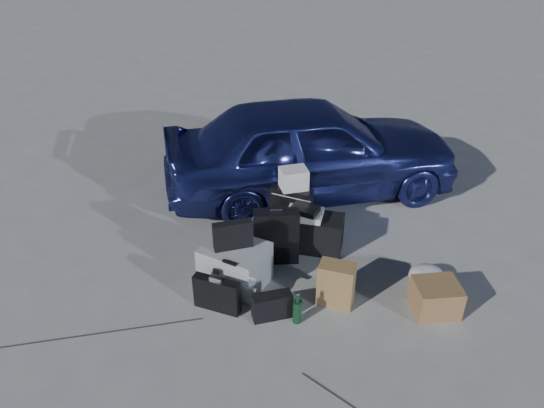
# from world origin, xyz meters

# --- Properties ---
(ground) EXTENTS (60.00, 60.00, 0.00)m
(ground) POSITION_xyz_m (0.00, 0.00, 0.00)
(ground) COLOR #9D9D99
(ground) RESTS_ON ground
(car) EXTENTS (3.73, 2.43, 1.18)m
(car) POSITION_xyz_m (0.16, 2.14, 0.59)
(car) COLOR #30388E
(car) RESTS_ON ground
(pelican_case) EXTENTS (0.70, 0.64, 0.41)m
(pelican_case) POSITION_xyz_m (-0.45, 0.30, 0.21)
(pelican_case) COLOR #AAACAF
(pelican_case) RESTS_ON ground
(laptop_bag) EXTENTS (0.37, 0.22, 0.27)m
(laptop_bag) POSITION_xyz_m (-0.46, 0.29, 0.55)
(laptop_bag) COLOR black
(laptop_bag) RESTS_ON pelican_case
(briefcase) EXTENTS (0.44, 0.20, 0.33)m
(briefcase) POSITION_xyz_m (-0.56, -0.09, 0.17)
(briefcase) COLOR black
(briefcase) RESTS_ON ground
(suitcase_left) EXTENTS (0.47, 0.23, 0.58)m
(suitcase_left) POSITION_xyz_m (-0.11, 0.68, 0.29)
(suitcase_left) COLOR black
(suitcase_left) RESTS_ON ground
(suitcase_right) EXTENTS (0.46, 0.28, 0.52)m
(suitcase_right) POSITION_xyz_m (-0.00, 1.25, 0.26)
(suitcase_right) COLOR black
(suitcase_right) RESTS_ON ground
(white_carton) EXTENTS (0.34, 0.30, 0.22)m
(white_carton) POSITION_xyz_m (0.02, 1.27, 0.63)
(white_carton) COLOR silver
(white_carton) RESTS_ON suitcase_right
(duffel_bag) EXTENTS (0.79, 0.41, 0.38)m
(duffel_bag) POSITION_xyz_m (0.18, 0.95, 0.19)
(duffel_bag) COLOR black
(duffel_bag) RESTS_ON ground
(flat_box_white) EXTENTS (0.39, 0.31, 0.06)m
(flat_box_white) POSITION_xyz_m (0.16, 0.94, 0.41)
(flat_box_white) COLOR silver
(flat_box_white) RESTS_ON duffel_bag
(flat_box_black) EXTENTS (0.32, 0.28, 0.06)m
(flat_box_black) POSITION_xyz_m (0.16, 0.93, 0.47)
(flat_box_black) COLOR black
(flat_box_black) RESTS_ON flat_box_white
(kraft_bag) EXTENTS (0.35, 0.25, 0.42)m
(kraft_bag) POSITION_xyz_m (0.49, 0.11, 0.21)
(kraft_bag) COLOR olive
(kraft_bag) RESTS_ON ground
(cardboard_box) EXTENTS (0.45, 0.41, 0.29)m
(cardboard_box) POSITION_xyz_m (1.37, 0.10, 0.14)
(cardboard_box) COLOR olive
(cardboard_box) RESTS_ON ground
(plastic_bag) EXTENTS (0.40, 0.37, 0.19)m
(plastic_bag) POSITION_xyz_m (1.35, 0.48, 0.09)
(plastic_bag) COLOR silver
(plastic_bag) RESTS_ON ground
(messenger_bag) EXTENTS (0.37, 0.25, 0.24)m
(messenger_bag) POSITION_xyz_m (-0.06, -0.14, 0.12)
(messenger_bag) COLOR black
(messenger_bag) RESTS_ON ground
(green_bottle) EXTENTS (0.09, 0.09, 0.31)m
(green_bottle) POSITION_xyz_m (0.16, -0.17, 0.15)
(green_bottle) COLOR black
(green_bottle) RESTS_ON ground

